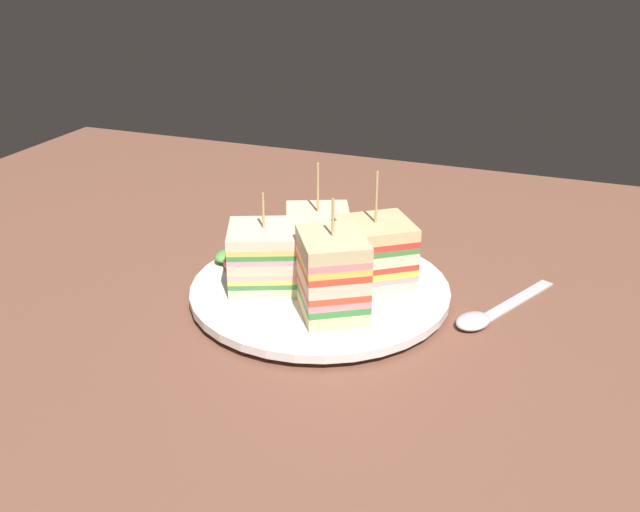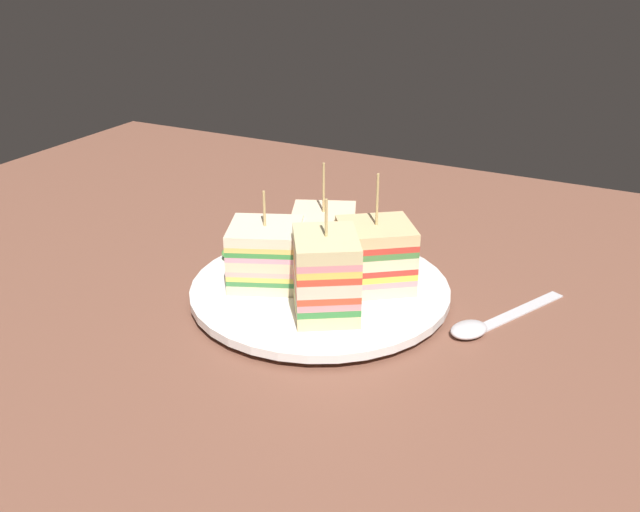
% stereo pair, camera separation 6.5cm
% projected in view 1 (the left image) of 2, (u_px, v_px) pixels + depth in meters
% --- Properties ---
extents(ground_plane, '(1.22, 0.90, 0.02)m').
position_uv_depth(ground_plane, '(320.00, 307.00, 0.67)').
color(ground_plane, brown).
extents(plate, '(0.24, 0.24, 0.01)m').
position_uv_depth(plate, '(320.00, 291.00, 0.66)').
color(plate, white).
rests_on(plate, ground_plane).
extents(sandwich_wedge_0, '(0.08, 0.08, 0.10)m').
position_uv_depth(sandwich_wedge_0, '(318.00, 238.00, 0.69)').
color(sandwich_wedge_0, beige).
rests_on(sandwich_wedge_0, plate).
extents(sandwich_wedge_1, '(0.08, 0.08, 0.09)m').
position_uv_depth(sandwich_wedge_1, '(265.00, 257.00, 0.65)').
color(sandwich_wedge_1, beige).
rests_on(sandwich_wedge_1, plate).
extents(sandwich_wedge_2, '(0.08, 0.08, 0.10)m').
position_uv_depth(sandwich_wedge_2, '(332.00, 274.00, 0.60)').
color(sandwich_wedge_2, beige).
rests_on(sandwich_wedge_2, plate).
extents(sandwich_wedge_3, '(0.09, 0.09, 0.11)m').
position_uv_depth(sandwich_wedge_3, '(374.00, 253.00, 0.65)').
color(sandwich_wedge_3, beige).
rests_on(sandwich_wedge_3, plate).
extents(chip_pile, '(0.06, 0.06, 0.02)m').
position_uv_depth(chip_pile, '(322.00, 264.00, 0.67)').
color(chip_pile, '#ECC672').
rests_on(chip_pile, plate).
extents(salad_garnish, '(0.06, 0.05, 0.01)m').
position_uv_depth(salad_garnish, '(241.00, 261.00, 0.70)').
color(salad_garnish, '#3C8035').
rests_on(salad_garnish, plate).
extents(spoon, '(0.08, 0.14, 0.01)m').
position_uv_depth(spoon, '(485.00, 316.00, 0.63)').
color(spoon, silver).
rests_on(spoon, ground_plane).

